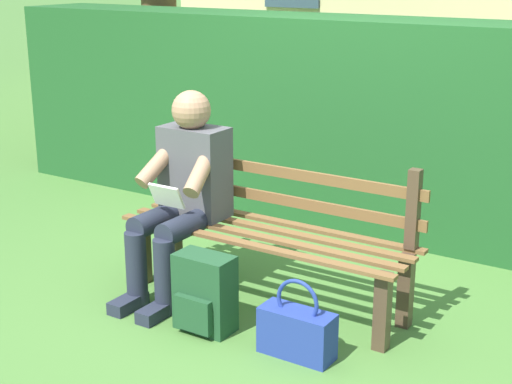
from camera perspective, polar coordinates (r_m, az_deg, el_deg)
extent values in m
plane|color=#477533|center=(4.30, 0.73, -8.28)|extent=(60.00, 60.00, 0.00)
cube|color=#4C3828|center=(3.78, 9.46, -8.86)|extent=(0.07, 0.07, 0.40)
cube|color=#4C3828|center=(4.53, -8.48, -4.34)|extent=(0.07, 0.07, 0.40)
cube|color=#4C3828|center=(4.03, 11.16, -7.26)|extent=(0.07, 0.07, 0.40)
cube|color=#4C3828|center=(4.74, -6.14, -3.27)|extent=(0.07, 0.07, 0.40)
cube|color=brown|center=(4.30, 2.14, -2.34)|extent=(1.68, 0.06, 0.02)
cube|color=brown|center=(4.20, 1.22, -2.84)|extent=(1.68, 0.06, 0.02)
cube|color=brown|center=(4.09, 0.26, -3.37)|extent=(1.68, 0.06, 0.02)
cube|color=brown|center=(3.99, -0.76, -3.92)|extent=(1.68, 0.06, 0.02)
cube|color=#4C3828|center=(3.91, 11.73, -1.29)|extent=(0.06, 0.06, 0.42)
cube|color=#4C3828|center=(4.64, -6.00, 1.87)|extent=(0.06, 0.06, 0.42)
cube|color=brown|center=(4.25, 2.09, -0.60)|extent=(1.68, 0.02, 0.06)
cube|color=brown|center=(4.20, 2.12, 1.47)|extent=(1.68, 0.02, 0.06)
cube|color=#4C4C51|center=(4.34, -4.60, 1.53)|extent=(0.38, 0.22, 0.52)
sphere|color=#A57A5B|center=(4.24, -4.88, 6.15)|extent=(0.22, 0.22, 0.22)
cylinder|color=#232838|center=(4.20, -5.16, -2.47)|extent=(0.13, 0.42, 0.13)
cylinder|color=#232838|center=(4.32, -7.27, -1.98)|extent=(0.13, 0.42, 0.13)
cylinder|color=#232838|center=(4.13, -6.87, -6.31)|extent=(0.12, 0.12, 0.42)
cylinder|color=#232838|center=(4.25, -8.96, -5.70)|extent=(0.12, 0.12, 0.42)
cube|color=#232838|center=(4.15, -7.49, -8.91)|extent=(0.10, 0.24, 0.07)
cube|color=#232838|center=(4.27, -9.57, -8.23)|extent=(0.10, 0.24, 0.07)
cylinder|color=#A57A5B|center=(4.13, -4.13, 1.62)|extent=(0.14, 0.32, 0.26)
cylinder|color=#A57A5B|center=(4.31, -7.34, 2.18)|extent=(0.14, 0.32, 0.26)
cube|color=white|center=(4.17, -6.73, -0.31)|extent=(0.20, 0.07, 0.13)
cube|color=#1E5123|center=(5.49, 6.94, 5.25)|extent=(5.82, 0.67, 1.46)
sphere|color=#1E5123|center=(6.23, -4.96, 10.80)|extent=(0.54, 0.54, 0.54)
cylinder|color=brown|center=(8.17, -7.28, 13.13)|extent=(0.37, 0.37, 2.61)
cube|color=#1E4728|center=(3.94, -3.85, -7.54)|extent=(0.31, 0.17, 0.41)
cube|color=#1E4728|center=(3.90, -4.75, -9.16)|extent=(0.21, 0.04, 0.18)
cylinder|color=#1E4728|center=(3.95, -1.92, -7.07)|extent=(0.04, 0.04, 0.25)
cylinder|color=#1E4728|center=(4.05, -4.07, -6.49)|extent=(0.04, 0.04, 0.25)
cube|color=navy|center=(3.72, 3.09, -10.55)|extent=(0.37, 0.15, 0.24)
torus|color=navy|center=(3.64, 3.13, -8.21)|extent=(0.23, 0.02, 0.23)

